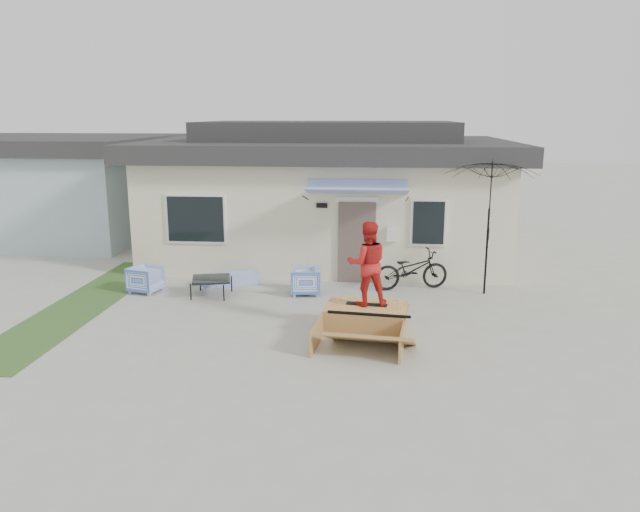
# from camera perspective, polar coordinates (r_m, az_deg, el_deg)

# --- Properties ---
(ground) EXTENTS (90.00, 90.00, 0.00)m
(ground) POSITION_cam_1_polar(r_m,az_deg,el_deg) (11.84, -2.27, -8.09)
(ground) COLOR #A6A598
(ground) RESTS_ON ground
(grass_strip) EXTENTS (1.40, 8.00, 0.01)m
(grass_strip) POSITION_cam_1_polar(r_m,az_deg,el_deg) (15.17, -21.14, -4.17)
(grass_strip) COLOR #325625
(grass_strip) RESTS_ON ground
(house) EXTENTS (10.80, 8.49, 4.10)m
(house) POSITION_cam_1_polar(r_m,az_deg,el_deg) (19.13, 0.82, 6.08)
(house) COLOR beige
(house) RESTS_ON ground
(neighbor_house) EXTENTS (8.60, 7.60, 3.50)m
(neighbor_house) POSITION_cam_1_polar(r_m,az_deg,el_deg) (24.25, -24.50, 6.03)
(neighbor_house) COLOR #9EB4C0
(neighbor_house) RESTS_ON ground
(loveseat) EXTENTS (1.47, 0.95, 0.55)m
(loveseat) POSITION_cam_1_polar(r_m,az_deg,el_deg) (15.82, -8.36, -1.69)
(loveseat) COLOR #3660BD
(loveseat) RESTS_ON ground
(armchair_left) EXTENTS (0.82, 0.85, 0.72)m
(armchair_left) POSITION_cam_1_polar(r_m,az_deg,el_deg) (15.58, -15.87, -1.96)
(armchair_left) COLOR #3660BD
(armchair_left) RESTS_ON ground
(armchair_right) EXTENTS (0.75, 0.79, 0.73)m
(armchair_right) POSITION_cam_1_polar(r_m,az_deg,el_deg) (14.83, -1.39, -2.20)
(armchair_right) COLOR #3660BD
(armchair_right) RESTS_ON ground
(coffee_table) EXTENTS (1.08, 1.08, 0.44)m
(coffee_table) POSITION_cam_1_polar(r_m,az_deg,el_deg) (14.96, -10.05, -2.85)
(coffee_table) COLOR black
(coffee_table) RESTS_ON ground
(bicycle) EXTENTS (2.00, 1.18, 1.21)m
(bicycle) POSITION_cam_1_polar(r_m,az_deg,el_deg) (15.36, 8.49, -0.87)
(bicycle) COLOR black
(bicycle) RESTS_ON ground
(patio_umbrella) EXTENTS (2.66, 2.56, 2.20)m
(patio_umbrella) POSITION_cam_1_polar(r_m,az_deg,el_deg) (15.10, 15.40, 2.99)
(patio_umbrella) COLOR black
(patio_umbrella) RESTS_ON ground
(skate_ramp) EXTENTS (1.83, 2.30, 0.53)m
(skate_ramp) POSITION_cam_1_polar(r_m,az_deg,el_deg) (12.39, 4.31, -5.82)
(skate_ramp) COLOR #9D733F
(skate_ramp) RESTS_ON ground
(skateboard) EXTENTS (0.85, 0.32, 0.05)m
(skateboard) POSITION_cam_1_polar(r_m,az_deg,el_deg) (12.35, 4.36, -4.46)
(skateboard) COLOR black
(skateboard) RESTS_ON skate_ramp
(skater) EXTENTS (0.92, 0.76, 1.68)m
(skater) POSITION_cam_1_polar(r_m,az_deg,el_deg) (12.12, 4.43, -0.55)
(skater) COLOR red
(skater) RESTS_ON skateboard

